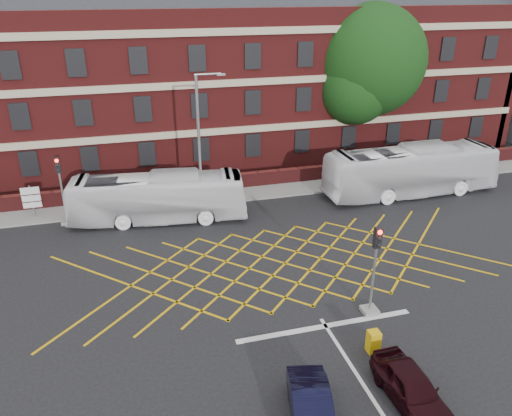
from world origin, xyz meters
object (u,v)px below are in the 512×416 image
object	(u,v)px
street_lamp	(201,166)
direction_signs	(31,199)
car_maroon	(411,388)
utility_cabinet	(373,342)
car_navy	(311,411)
traffic_light_near	(373,279)
bus_right	(411,171)
traffic_light_far	(63,197)
bus_left	(158,198)
deciduous_tree	(369,68)

from	to	relation	value
street_lamp	direction_signs	distance (m)	10.69
car_maroon	utility_cabinet	world-z (taller)	car_maroon
car_maroon	car_navy	bearing A→B (deg)	179.40
street_lamp	utility_cabinet	distance (m)	16.23
direction_signs	traffic_light_near	bearing A→B (deg)	-42.67
bus_right	direction_signs	xyz separation A→B (m)	(-24.88, 2.63, -0.34)
car_navy	traffic_light_far	size ratio (longest dim) A/B	0.89
car_navy	traffic_light_near	world-z (taller)	traffic_light_near
bus_left	street_lamp	size ratio (longest dim) A/B	1.24
bus_left	traffic_light_near	size ratio (longest dim) A/B	2.53
car_navy	car_maroon	bearing A→B (deg)	13.09
utility_cabinet	deciduous_tree	bearing A→B (deg)	64.74
car_navy	car_maroon	size ratio (longest dim) A/B	1.01
car_navy	traffic_light_far	bearing A→B (deg)	128.62
car_navy	direction_signs	bearing A→B (deg)	131.85
bus_left	traffic_light_far	world-z (taller)	traffic_light_far
bus_left	traffic_light_far	distance (m)	5.66
deciduous_tree	direction_signs	xyz separation A→B (m)	(-25.25, -5.51, -6.03)
bus_right	car_navy	xyz separation A→B (m)	(-13.96, -17.10, -1.09)
traffic_light_near	street_lamp	size ratio (longest dim) A/B	0.49
bus_right	car_navy	distance (m)	22.10
traffic_light_far	street_lamp	bearing A→B (deg)	-1.48
street_lamp	deciduous_tree	bearing A→B (deg)	25.26
bus_left	car_maroon	bearing A→B (deg)	-149.56
deciduous_tree	traffic_light_near	distance (m)	22.88
car_maroon	traffic_light_near	xyz separation A→B (m)	(1.10, 5.18, 1.12)
car_navy	street_lamp	size ratio (longest dim) A/B	0.44
street_lamp	direction_signs	world-z (taller)	street_lamp
bus_right	traffic_light_far	size ratio (longest dim) A/B	2.88
bus_left	car_navy	distance (m)	17.81
bus_left	utility_cabinet	bearing A→B (deg)	-145.90
bus_left	traffic_light_far	size ratio (longest dim) A/B	2.53
deciduous_tree	traffic_light_far	bearing A→B (deg)	-163.79
street_lamp	utility_cabinet	world-z (taller)	street_lamp
bus_right	deciduous_tree	xyz separation A→B (m)	(0.37, 8.14, 5.69)
bus_right	utility_cabinet	bearing A→B (deg)	144.19
bus_right	traffic_light_near	xyz separation A→B (m)	(-9.12, -11.90, 0.05)
traffic_light_far	street_lamp	size ratio (longest dim) A/B	0.49
deciduous_tree	utility_cabinet	bearing A→B (deg)	-115.26
street_lamp	utility_cabinet	xyz separation A→B (m)	(4.19, -15.48, -2.51)
bus_right	street_lamp	bearing A→B (deg)	85.10
car_maroon	traffic_light_near	distance (m)	5.41
bus_left	direction_signs	distance (m)	7.90
car_maroon	traffic_light_far	distance (m)	22.41
traffic_light_near	car_navy	bearing A→B (deg)	-133.00
bus_left	street_lamp	bearing A→B (deg)	-66.44
car_navy	car_maroon	distance (m)	3.74
car_navy	traffic_light_near	distance (m)	7.19
direction_signs	utility_cabinet	size ratio (longest dim) A/B	2.29
car_navy	utility_cabinet	bearing A→B (deg)	49.56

